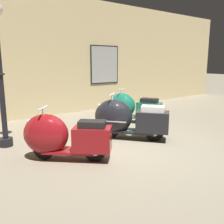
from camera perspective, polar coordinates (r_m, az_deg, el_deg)
name	(u,v)px	position (r m, az deg, el deg)	size (l,w,h in m)	color
ground_plane	(136,147)	(5.37, 5.59, -8.01)	(60.00, 60.00, 0.00)	gray
showroom_back_wall	(47,56)	(8.53, -14.65, 12.30)	(18.00, 0.63, 3.91)	#CCB784
scooter_0	(60,136)	(4.66, -11.81, -5.49)	(1.49, 1.43, 0.99)	black
scooter_1	(125,119)	(5.80, 3.00, -1.54)	(1.46, 1.66, 1.06)	black
scooter_2	(130,107)	(7.43, 4.13, 1.10)	(1.13, 1.64, 0.98)	black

